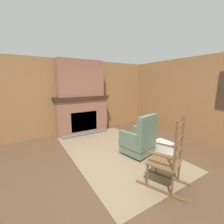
% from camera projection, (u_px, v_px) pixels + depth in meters
% --- Properties ---
extents(ground_plane, '(14.00, 14.00, 0.00)m').
position_uv_depth(ground_plane, '(124.00, 164.00, 3.26)').
color(ground_plane, '#4C3523').
extents(wood_panel_wall_left, '(0.06, 5.93, 2.50)m').
position_uv_depth(wood_panel_wall_left, '(79.00, 97.00, 5.27)').
color(wood_panel_wall_left, olive).
rests_on(wood_panel_wall_left, ground).
extents(wood_panel_wall_back, '(5.93, 0.09, 2.50)m').
position_uv_depth(wood_panel_wall_back, '(199.00, 100.00, 4.38)').
color(wood_panel_wall_back, olive).
rests_on(wood_panel_wall_back, ground).
extents(fireplace_hearth, '(0.61, 1.84, 1.29)m').
position_uv_depth(fireplace_hearth, '(82.00, 115.00, 5.19)').
color(fireplace_hearth, brown).
rests_on(fireplace_hearth, ground).
extents(chimney_breast, '(0.35, 1.53, 1.19)m').
position_uv_depth(chimney_breast, '(81.00, 78.00, 4.95)').
color(chimney_breast, brown).
rests_on(chimney_breast, fireplace_hearth).
extents(area_rug, '(3.49, 2.15, 0.01)m').
position_uv_depth(area_rug, '(115.00, 151.00, 3.86)').
color(area_rug, '#7A664C').
rests_on(area_rug, ground).
extents(armchair, '(0.78, 0.76, 1.03)m').
position_uv_depth(armchair, '(139.00, 141.00, 3.60)').
color(armchair, '#516651').
rests_on(armchair, ground).
extents(rocking_chair, '(0.92, 0.75, 1.23)m').
position_uv_depth(rocking_chair, '(167.00, 163.00, 2.52)').
color(rocking_chair, brown).
rests_on(rocking_chair, ground).
extents(firewood_stack, '(0.51, 0.47, 0.15)m').
position_uv_depth(firewood_stack, '(146.00, 129.00, 5.53)').
color(firewood_stack, brown).
rests_on(firewood_stack, ground).
extents(laundry_basket, '(0.44, 0.33, 0.31)m').
position_uv_depth(laundry_basket, '(163.00, 148.00, 3.72)').
color(laundry_basket, white).
rests_on(laundry_basket, ground).
extents(oil_lamp_vase, '(0.13, 0.13, 0.26)m').
position_uv_depth(oil_lamp_vase, '(74.00, 94.00, 4.97)').
color(oil_lamp_vase, '#B24C42').
rests_on(oil_lamp_vase, fireplace_hearth).
extents(storage_case, '(0.16, 0.26, 0.13)m').
position_uv_depth(storage_case, '(84.00, 94.00, 5.14)').
color(storage_case, brown).
rests_on(storage_case, fireplace_hearth).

